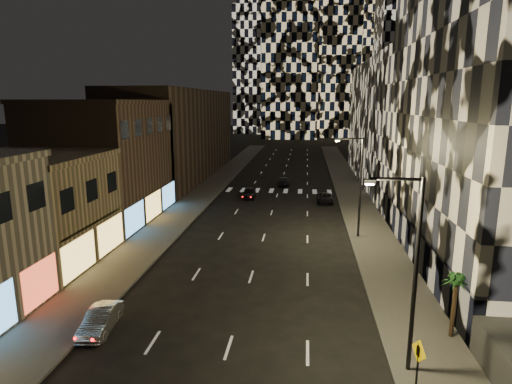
% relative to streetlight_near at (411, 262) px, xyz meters
% --- Properties ---
extents(sidewalk_left, '(4.00, 120.00, 0.15)m').
position_rel_streetlight_near_xyz_m(sidewalk_left, '(-18.35, 40.00, -5.28)').
color(sidewalk_left, '#47443F').
rests_on(sidewalk_left, ground).
extents(sidewalk_right, '(4.00, 120.00, 0.15)m').
position_rel_streetlight_near_xyz_m(sidewalk_right, '(1.65, 40.00, -5.28)').
color(sidewalk_right, '#47443F').
rests_on(sidewalk_right, ground).
extents(curb_left, '(0.20, 120.00, 0.15)m').
position_rel_streetlight_near_xyz_m(curb_left, '(-16.25, 40.00, -5.28)').
color(curb_left, '#4C4C47').
rests_on(curb_left, ground).
extents(curb_right, '(0.20, 120.00, 0.15)m').
position_rel_streetlight_near_xyz_m(curb_right, '(-0.45, 40.00, -5.28)').
color(curb_right, '#4C4C47').
rests_on(curb_right, ground).
extents(retail_tan, '(10.00, 10.00, 8.00)m').
position_rel_streetlight_near_xyz_m(retail_tan, '(-25.35, 11.00, -1.35)').
color(retail_tan, '#8B7953').
rests_on(retail_tan, ground).
extents(retail_brown, '(10.00, 15.00, 12.00)m').
position_rel_streetlight_near_xyz_m(retail_brown, '(-25.35, 23.50, 0.65)').
color(retail_brown, '#463528').
rests_on(retail_brown, ground).
extents(retail_filler_left, '(10.00, 40.00, 14.00)m').
position_rel_streetlight_near_xyz_m(retail_filler_left, '(-25.35, 50.00, 1.65)').
color(retail_filler_left, '#463528').
rests_on(retail_filler_left, ground).
extents(midrise_base, '(0.60, 25.00, 3.00)m').
position_rel_streetlight_near_xyz_m(midrise_base, '(3.95, 14.50, -3.85)').
color(midrise_base, '#383838').
rests_on(midrise_base, ground).
extents(midrise_filler_right, '(16.00, 40.00, 18.00)m').
position_rel_streetlight_near_xyz_m(midrise_filler_right, '(11.65, 47.00, 3.65)').
color(midrise_filler_right, '#232326').
rests_on(midrise_filler_right, ground).
extents(streetlight_near, '(2.55, 0.25, 9.00)m').
position_rel_streetlight_near_xyz_m(streetlight_near, '(0.00, 0.00, 0.00)').
color(streetlight_near, black).
rests_on(streetlight_near, sidewalk_right).
extents(streetlight_far, '(2.55, 0.25, 9.00)m').
position_rel_streetlight_near_xyz_m(streetlight_far, '(0.00, 20.00, 0.00)').
color(streetlight_far, black).
rests_on(streetlight_far, sidewalk_right).
extents(car_silver_parked, '(1.62, 3.85, 1.24)m').
position_rel_streetlight_near_xyz_m(car_silver_parked, '(-15.55, 1.83, -4.73)').
color(car_silver_parked, '#9A9B9F').
rests_on(car_silver_parked, ground).
extents(car_dark_midlane, '(1.71, 4.06, 1.37)m').
position_rel_streetlight_near_xyz_m(car_dark_midlane, '(-11.85, 34.94, -4.67)').
color(car_dark_midlane, black).
rests_on(car_dark_midlane, ground).
extents(car_dark_oncoming, '(1.75, 4.13, 1.19)m').
position_rel_streetlight_near_xyz_m(car_dark_oncoming, '(-7.85, 44.38, -4.76)').
color(car_dark_oncoming, black).
rests_on(car_dark_oncoming, ground).
extents(car_dark_rightlane, '(2.00, 4.13, 1.13)m').
position_rel_streetlight_near_xyz_m(car_dark_rightlane, '(-2.22, 33.63, -4.79)').
color(car_dark_rightlane, black).
rests_on(car_dark_rightlane, ground).
extents(ped_sign, '(0.32, 0.95, 2.94)m').
position_rel_streetlight_near_xyz_m(ped_sign, '(-0.06, -2.48, -3.18)').
color(ped_sign, black).
rests_on(ped_sign, sidewalk_right).
extents(palm_tree, '(1.78, 1.77, 3.50)m').
position_rel_streetlight_near_xyz_m(palm_tree, '(3.15, 3.20, -2.32)').
color(palm_tree, '#47331E').
rests_on(palm_tree, sidewalk_right).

